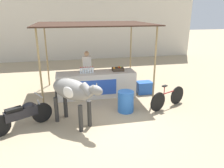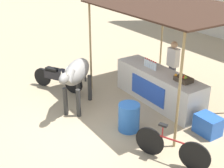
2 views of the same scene
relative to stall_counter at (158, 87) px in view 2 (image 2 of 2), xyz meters
The scene contains 11 objects.
ground_plane 2.25m from the stall_counter, 90.00° to the right, with size 60.00×60.00×0.00m, color tan.
stall_counter is the anchor object (origin of this frame).
stall_awning 2.18m from the stall_counter, 90.00° to the left, with size 4.20×3.20×2.75m.
water_bottle_row 0.69m from the stall_counter, behind, with size 0.52×0.07×0.25m.
fruit_crate 1.04m from the stall_counter, ahead, with size 0.44×0.32×0.18m.
vendor_behind_counter 0.88m from the stall_counter, 109.01° to the left, with size 0.34×0.22×1.65m.
cooler_box 1.96m from the stall_counter, ahead, with size 0.60×0.44×0.48m, color blue.
water_barrel 1.76m from the stall_counter, 64.71° to the right, with size 0.53×0.53×0.70m, color blue.
cow 2.39m from the stall_counter, 114.29° to the right, with size 1.50×1.58×1.44m.
motorcycle_parked 3.15m from the stall_counter, 139.32° to the right, with size 1.61×1.00×0.90m.
bicycle_leaning 2.75m from the stall_counter, 35.34° to the right, with size 1.53×0.72×0.85m.
Camera 2 is at (6.06, -3.37, 4.22)m, focal length 50.00 mm.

